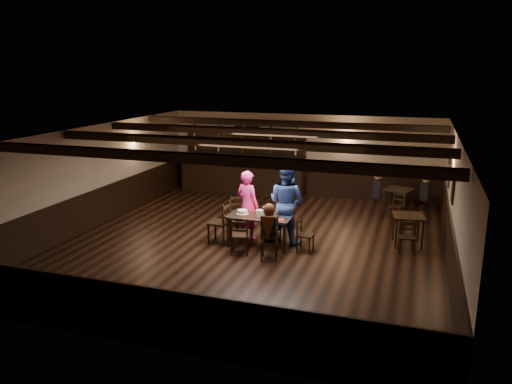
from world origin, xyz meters
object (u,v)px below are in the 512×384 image
(chair_near_right, at_px, (269,240))
(cake, at_px, (242,212))
(bar_counter, at_px, (243,172))
(dining_table, at_px, (260,219))
(chair_near_left, at_px, (240,233))
(woman_pink, at_px, (248,205))
(man_blue, at_px, (287,203))

(chair_near_right, bearing_deg, cake, 137.35)
(chair_near_right, distance_m, bar_counter, 6.31)
(dining_table, xyz_separation_m, chair_near_left, (-0.26, -0.71, -0.15))
(woman_pink, distance_m, bar_counter, 4.81)
(woman_pink, height_order, bar_counter, bar_counter)
(chair_near_left, bearing_deg, man_blue, 57.65)
(dining_table, relative_size, cake, 4.99)
(dining_table, relative_size, chair_near_left, 1.71)
(woman_pink, bearing_deg, dining_table, 157.72)
(chair_near_left, distance_m, chair_near_right, 0.74)
(cake, bearing_deg, bar_counter, 109.58)
(chair_near_left, bearing_deg, dining_table, 70.15)
(man_blue, relative_size, bar_counter, 0.44)
(chair_near_right, bearing_deg, man_blue, 88.40)
(dining_table, height_order, bar_counter, bar_counter)
(chair_near_left, distance_m, woman_pink, 1.19)
(dining_table, xyz_separation_m, cake, (-0.46, 0.03, 0.13))
(chair_near_left, distance_m, cake, 0.82)
(chair_near_left, relative_size, bar_counter, 0.20)
(man_blue, distance_m, cake, 1.10)
(dining_table, xyz_separation_m, chair_near_right, (0.48, -0.83, -0.20))
(chair_near_right, xyz_separation_m, cake, (-0.93, 0.86, 0.33))
(cake, distance_m, bar_counter, 5.15)
(chair_near_left, bearing_deg, bar_counter, 109.00)
(man_blue, height_order, bar_counter, bar_counter)
(woman_pink, xyz_separation_m, cake, (-0.00, -0.37, -0.07))
(woman_pink, height_order, man_blue, man_blue)
(bar_counter, bearing_deg, chair_near_right, -65.03)
(woman_pink, bearing_deg, cake, 108.97)
(bar_counter, bearing_deg, cake, -70.42)
(dining_table, bearing_deg, chair_near_left, -109.85)
(woman_pink, relative_size, bar_counter, 0.39)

